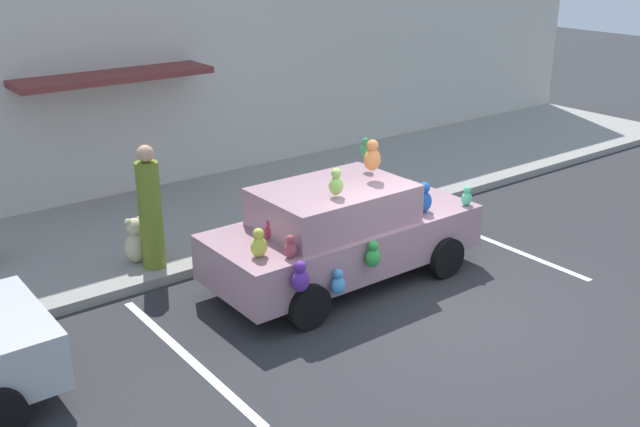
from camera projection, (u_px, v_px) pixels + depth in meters
name	position (u px, v px, depth m)	size (l,w,h in m)	color
ground_plane	(436.00, 309.00, 10.45)	(60.00, 60.00, 0.00)	#2D2D30
sidewalk	(248.00, 207.00, 14.14)	(24.00, 4.00, 0.15)	gray
storefront_building	(184.00, 30.00, 14.61)	(24.00, 1.25, 6.40)	beige
parking_stripe_front	(498.00, 244.00, 12.63)	(0.12, 3.60, 0.01)	silver
parking_stripe_rear	(187.00, 356.00, 9.26)	(0.12, 3.60, 0.01)	silver
plush_covered_car	(342.00, 232.00, 11.02)	(4.23, 2.02, 2.16)	#A97E8A
teddy_bear_on_sidewalk	(136.00, 241.00, 11.46)	(0.39, 0.33, 0.75)	beige
pedestrian_near_shopfront	(150.00, 211.00, 11.10)	(0.35, 0.35, 1.94)	olive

